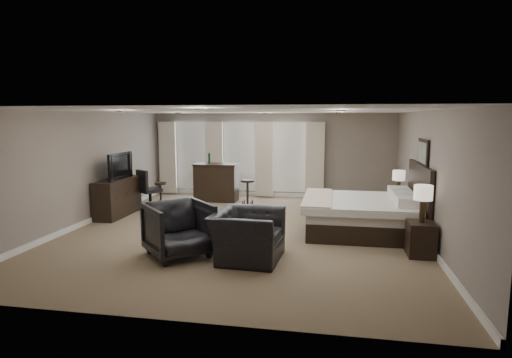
% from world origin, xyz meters
% --- Properties ---
extents(room, '(7.60, 8.60, 2.64)m').
position_xyz_m(room, '(0.00, 0.00, 1.30)').
color(room, '#726048').
rests_on(room, ground).
extents(window_bay, '(5.25, 0.20, 2.30)m').
position_xyz_m(window_bay, '(-1.00, 4.11, 1.20)').
color(window_bay, silver).
rests_on(window_bay, room).
extents(bed, '(2.37, 2.26, 1.51)m').
position_xyz_m(bed, '(2.58, 0.36, 0.75)').
color(bed, silver).
rests_on(bed, ground).
extents(nightstand_near, '(0.46, 0.56, 0.62)m').
position_xyz_m(nightstand_near, '(3.47, -1.09, 0.31)').
color(nightstand_near, black).
rests_on(nightstand_near, ground).
extents(nightstand_far, '(0.43, 0.53, 0.58)m').
position_xyz_m(nightstand_far, '(3.47, 1.81, 0.29)').
color(nightstand_far, black).
rests_on(nightstand_far, ground).
extents(lamp_near, '(0.32, 0.32, 0.67)m').
position_xyz_m(lamp_near, '(3.47, -1.09, 0.95)').
color(lamp_near, beige).
rests_on(lamp_near, nightstand_near).
extents(lamp_far, '(0.30, 0.30, 0.62)m').
position_xyz_m(lamp_far, '(3.47, 1.81, 0.89)').
color(lamp_far, beige).
rests_on(lamp_far, nightstand_far).
extents(wall_art, '(0.04, 0.96, 0.56)m').
position_xyz_m(wall_art, '(3.70, 0.36, 1.75)').
color(wall_art, slate).
rests_on(wall_art, room).
extents(dresser, '(0.52, 1.61, 0.94)m').
position_xyz_m(dresser, '(-3.45, 0.91, 0.47)').
color(dresser, black).
rests_on(dresser, ground).
extents(tv, '(0.66, 1.15, 0.15)m').
position_xyz_m(tv, '(-3.45, 0.91, 1.01)').
color(tv, black).
rests_on(tv, dresser).
extents(armchair_near, '(0.92, 1.35, 1.14)m').
position_xyz_m(armchair_near, '(0.45, -1.80, 0.57)').
color(armchair_near, black).
rests_on(armchair_near, ground).
extents(armchair_far, '(1.43, 1.43, 1.07)m').
position_xyz_m(armchair_far, '(-0.79, -1.87, 0.54)').
color(armchair_far, black).
rests_on(armchair_far, ground).
extents(bar_counter, '(1.29, 0.67, 1.13)m').
position_xyz_m(bar_counter, '(-1.51, 3.23, 0.56)').
color(bar_counter, black).
rests_on(bar_counter, ground).
extents(bar_stool_left, '(0.34, 0.34, 0.68)m').
position_xyz_m(bar_stool_left, '(-2.81, 2.14, 0.34)').
color(bar_stool_left, black).
rests_on(bar_stool_left, ground).
extents(bar_stool_right, '(0.42, 0.42, 0.78)m').
position_xyz_m(bar_stool_right, '(-0.39, 2.39, 0.39)').
color(bar_stool_right, black).
rests_on(bar_stool_right, ground).
extents(desk_chair, '(0.77, 0.77, 1.09)m').
position_xyz_m(desk_chair, '(-2.96, 1.77, 0.55)').
color(desk_chair, black).
rests_on(desk_chair, ground).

